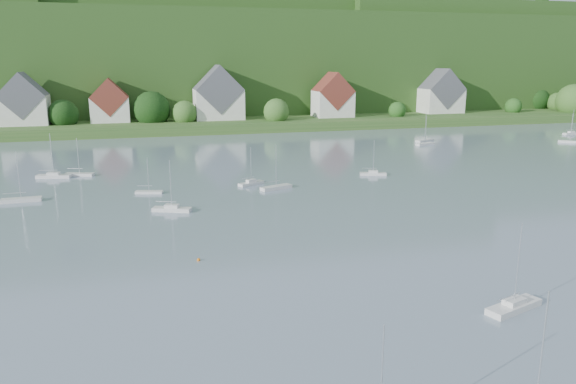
% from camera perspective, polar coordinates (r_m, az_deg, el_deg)
% --- Properties ---
extents(far_shore_strip, '(600.00, 60.00, 3.00)m').
position_cam_1_polar(far_shore_strip, '(201.28, -9.03, 7.31)').
color(far_shore_strip, '#305821').
rests_on(far_shore_strip, ground).
extents(forested_ridge, '(620.00, 181.22, 69.89)m').
position_cam_1_polar(forested_ridge, '(268.50, -10.82, 13.30)').
color(forested_ridge, '#1C4014').
rests_on(forested_ridge, ground).
extents(village_building_0, '(14.00, 10.40, 16.00)m').
position_cam_1_polar(village_building_0, '(189.37, -25.60, 8.24)').
color(village_building_0, silver).
rests_on(village_building_0, far_shore_strip).
extents(village_building_1, '(12.00, 9.36, 14.00)m').
position_cam_1_polar(village_building_1, '(188.67, -17.92, 8.65)').
color(village_building_1, silver).
rests_on(village_building_1, far_shore_strip).
extents(village_building_2, '(16.00, 11.44, 18.00)m').
position_cam_1_polar(village_building_2, '(189.31, -7.19, 9.66)').
color(village_building_2, silver).
rests_on(village_building_2, far_shore_strip).
extents(village_building_3, '(13.00, 10.40, 15.50)m').
position_cam_1_polar(village_building_3, '(197.14, 4.65, 9.62)').
color(village_building_3, silver).
rests_on(village_building_3, far_shore_strip).
extents(village_building_4, '(15.00, 10.40, 16.50)m').
position_cam_1_polar(village_building_4, '(220.00, 15.54, 9.61)').
color(village_building_4, silver).
rests_on(village_building_4, far_shore_strip).
extents(near_sailboat_3, '(6.37, 3.54, 8.29)m').
position_cam_1_polar(near_sailboat_3, '(55.61, 22.29, -10.78)').
color(near_sailboat_3, silver).
rests_on(near_sailboat_3, ground).
extents(mooring_buoy_3, '(0.40, 0.40, 0.40)m').
position_cam_1_polar(mooring_buoy_3, '(64.40, -9.21, -7.02)').
color(mooring_buoy_3, orange).
rests_on(mooring_buoy_3, ground).
extents(far_sailboat_cluster, '(194.14, 63.97, 8.71)m').
position_cam_1_polar(far_sailboat_cluster, '(120.79, -1.83, 2.94)').
color(far_sailboat_cluster, silver).
rests_on(far_sailboat_cluster, ground).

